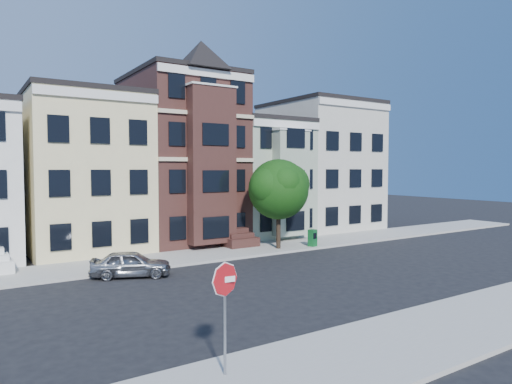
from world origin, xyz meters
TOP-DOWN VIEW (x-y plane):
  - ground at (0.00, 0.00)m, footprint 120.00×120.00m
  - far_sidewalk at (0.00, 8.00)m, footprint 60.00×4.00m
  - near_sidewalk at (0.00, -8.00)m, footprint 60.00×4.00m
  - house_yellow at (-7.00, 14.50)m, footprint 7.00×9.00m
  - house_brown at (0.00, 14.50)m, footprint 7.00×9.00m
  - house_green at (6.50, 14.50)m, footprint 6.00×9.00m
  - house_cream at (13.50, 14.50)m, footprint 8.00×9.00m
  - street_tree at (3.64, 7.10)m, footprint 7.04×7.04m
  - parked_car at (-6.81, 5.20)m, footprint 4.21×3.00m
  - newspaper_box at (6.07, 6.53)m, footprint 0.61×0.57m
  - stop_sign at (-8.28, -7.08)m, footprint 0.91×0.21m

SIDE VIEW (x-z plane):
  - ground at x=0.00m, z-range 0.00..0.00m
  - far_sidewalk at x=0.00m, z-range 0.00..0.15m
  - near_sidewalk at x=0.00m, z-range 0.00..0.15m
  - parked_car at x=-6.81m, z-range 0.00..1.33m
  - newspaper_box at x=6.07m, z-range 0.15..1.28m
  - stop_sign at x=-8.28m, z-range 0.15..3.44m
  - street_tree at x=3.64m, z-range 0.15..7.42m
  - house_green at x=6.50m, z-range 0.00..9.00m
  - house_yellow at x=-7.00m, z-range 0.00..10.00m
  - house_cream at x=13.50m, z-range 0.00..11.00m
  - house_brown at x=0.00m, z-range 0.00..12.00m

